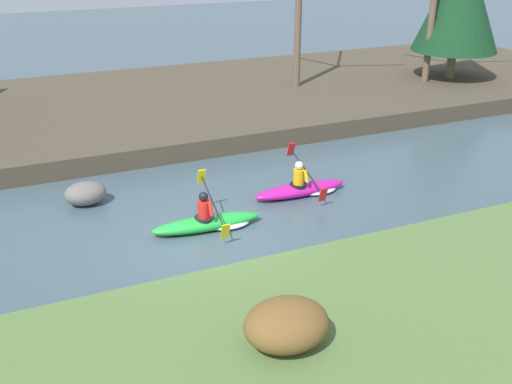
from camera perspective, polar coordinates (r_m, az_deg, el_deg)
The scene contains 6 objects.
ground_plane at distance 13.83m, azimuth -4.82°, elevation -5.31°, with size 90.00×90.00×0.00m, color #425660.
riverbank_far at distance 23.68m, azimuth -13.65°, elevation 7.53°, with size 44.00×11.20×0.62m.
shrub_clump_nearest at distance 9.67m, azimuth 2.92°, elevation -12.46°, with size 1.40×1.17×0.76m.
kayaker_lead at distance 16.41m, azimuth 4.57°, elevation 0.38°, with size 2.77×2.06×1.20m.
kayaker_middle at distance 14.57m, azimuth -4.30°, elevation -2.81°, with size 2.78×2.07×1.20m.
boulder_midstream at distance 16.40m, azimuth -15.93°, elevation -0.13°, with size 1.09×0.85×0.61m.
Camera 1 is at (-3.73, -11.48, 6.75)m, focal length 42.00 mm.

